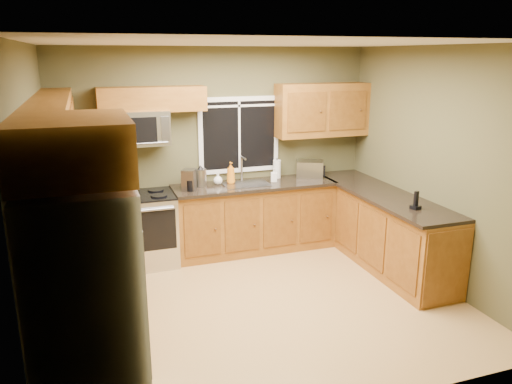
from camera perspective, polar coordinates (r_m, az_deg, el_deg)
floor at (r=5.53m, az=0.70°, el=-12.54°), size 4.20×4.20×0.00m
ceiling at (r=4.89m, az=0.81°, el=16.67°), size 4.20×4.20×0.00m
back_wall at (r=6.72m, az=-4.42°, el=4.72°), size 4.20×0.00×4.20m
front_wall at (r=3.48m, az=10.81°, el=-5.82°), size 4.20×0.00×4.20m
left_wall at (r=4.79m, az=-23.66°, el=-0.96°), size 0.00×3.60×3.60m
right_wall at (r=6.06m, az=19.82°, el=2.66°), size 0.00×3.60×3.60m
window at (r=6.75m, az=-1.94°, el=6.55°), size 1.12×0.03×1.02m
base_cabinets_left at (r=5.51m, az=-19.17°, el=-8.37°), size 0.60×2.65×0.90m
countertop_left at (r=5.35m, az=-19.35°, el=-3.73°), size 0.65×2.65×0.04m
base_cabinets_back at (r=6.79m, az=-0.23°, el=-2.99°), size 2.17×0.60×0.90m
countertop_back at (r=6.63m, az=-0.16°, el=0.80°), size 2.17×0.65×0.04m
base_cabinets_peninsula at (r=6.55m, az=14.12°, el=-4.16°), size 0.60×2.52×0.90m
countertop_peninsula at (r=6.40m, az=14.17°, el=-0.20°), size 0.65×2.50×0.04m
upper_cabinets_left at (r=5.14m, az=-22.06°, el=6.09°), size 0.33×2.65×0.72m
upper_cabinets_back_left at (r=6.31m, az=-11.79°, el=10.35°), size 1.30×0.33×0.30m
upper_cabinets_back_right at (r=7.00m, az=7.56°, el=9.28°), size 1.30×0.33×0.72m
upper_cabinet_over_fridge at (r=3.35m, az=-20.33°, el=4.77°), size 0.72×0.90×0.38m
refrigerator at (r=3.71m, az=-18.66°, el=-12.61°), size 0.74×0.90×1.80m
range at (r=6.46m, az=-12.58°, el=-4.17°), size 0.76×0.69×0.94m
microwave at (r=6.29m, az=-13.40°, el=7.12°), size 0.76×0.41×0.42m
sink at (r=6.60m, az=-1.16°, el=1.03°), size 0.60×0.42×0.36m
toaster_oven at (r=7.02m, az=6.15°, el=2.66°), size 0.44×0.40×0.23m
coffee_maker at (r=6.34m, az=-7.64°, el=1.32°), size 0.22×0.26×0.26m
kettle at (r=6.50m, az=-6.35°, el=1.76°), size 0.17×0.17×0.28m
paper_towel_roll at (r=6.91m, az=2.40°, el=2.65°), size 0.13×0.13×0.28m
soap_bottle_a at (r=6.61m, az=-2.90°, el=2.20°), size 0.13×0.13×0.29m
soap_bottle_b at (r=6.72m, az=2.07°, el=1.96°), size 0.11×0.11×0.18m
soap_bottle_c at (r=6.59m, az=-4.38°, el=1.52°), size 0.13×0.13×0.15m
cordless_phone at (r=5.79m, az=17.79°, el=-1.29°), size 0.11×0.11×0.21m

